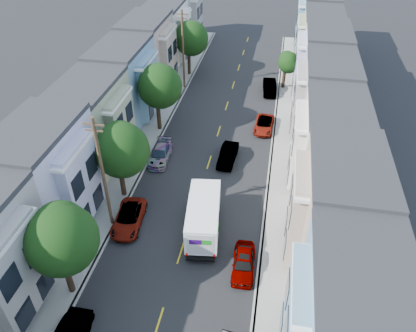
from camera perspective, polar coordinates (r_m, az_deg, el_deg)
ground at (r=31.94m, az=-3.87°, el=-12.09°), size 160.00×160.00×0.00m
road_slab at (r=43.02m, az=0.88°, el=2.85°), size 12.00×70.00×0.02m
curb_left at (r=44.23m, az=-6.88°, el=3.71°), size 0.30×70.00×0.15m
curb_right at (r=42.58m, az=8.93°, el=2.06°), size 0.30×70.00×0.15m
sidewalk_left at (r=44.60m, az=-8.48°, el=3.86°), size 2.60×70.00×0.15m
sidewalk_right at (r=42.60m, az=10.67°, el=1.86°), size 2.60×70.00×0.15m
centerline at (r=43.03m, az=0.88°, el=2.84°), size 0.12×70.00×0.01m
townhouse_row_left at (r=45.91m, az=-13.00°, el=4.20°), size 5.00×70.00×8.50m
townhouse_row_right at (r=42.94m, az=15.70°, el=1.21°), size 5.00×70.00×8.50m
tree_b at (r=27.22m, az=-20.01°, el=-9.77°), size 4.62×4.62×7.56m
tree_c at (r=34.38m, az=-12.20°, el=2.17°), size 4.70×4.70×7.33m
tree_d at (r=43.55m, az=-6.90°, el=11.04°), size 4.70×4.70×7.67m
tree_e at (r=57.11m, az=-2.47°, el=17.46°), size 4.62×4.62×7.49m
tree_far_r at (r=54.58m, az=11.18°, el=14.02°), size 2.74×2.74×4.94m
utility_pole_near at (r=31.60m, az=-14.54°, el=-1.25°), size 1.60×0.26×10.00m
utility_pole_far at (r=53.19m, az=-3.52°, el=15.93°), size 1.60×0.26×10.00m
fedex_truck at (r=32.17m, az=-0.64°, el=-7.11°), size 2.47×6.41×3.07m
lead_sedan at (r=40.45m, az=2.81°, el=1.54°), size 1.73×4.33×1.42m
parked_left_c at (r=34.14m, az=-11.09°, el=-7.25°), size 2.65×4.98×1.33m
parked_left_d at (r=40.88m, az=-6.73°, el=1.66°), size 2.15×4.58×1.34m
parked_right_b at (r=30.44m, az=5.01°, el=-13.45°), size 1.79×4.30×1.37m
parked_right_c at (r=45.93m, az=7.88°, el=5.76°), size 2.21×4.48×1.22m
parked_right_d at (r=54.17m, az=8.65°, el=10.90°), size 2.02×4.61×1.49m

